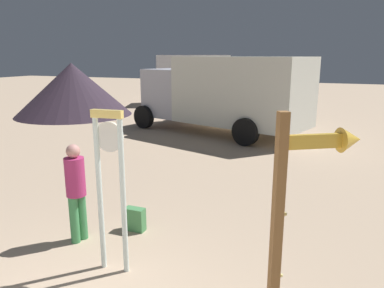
{
  "coord_description": "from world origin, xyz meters",
  "views": [
    {
      "loc": [
        2.41,
        -1.86,
        2.82
      ],
      "look_at": [
        -0.09,
        4.37,
        1.2
      ],
      "focal_mm": 34.14,
      "sensor_mm": 36.0,
      "label": 1
    }
  ],
  "objects_px": {
    "backpack": "(135,219)",
    "arrow_sign": "(305,188)",
    "box_truck_near": "(225,92)",
    "box_truck_far": "(205,78)",
    "standing_clock": "(111,176)",
    "dome_tent": "(73,89)",
    "person_near_clock": "(76,188)"
  },
  "relations": [
    {
      "from": "arrow_sign",
      "to": "box_truck_near",
      "type": "xyz_separation_m",
      "value": [
        -3.62,
        9.26,
        0.0
      ]
    },
    {
      "from": "box_truck_far",
      "to": "backpack",
      "type": "bearing_deg",
      "value": -74.28
    },
    {
      "from": "standing_clock",
      "to": "box_truck_far",
      "type": "relative_size",
      "value": 0.33
    },
    {
      "from": "arrow_sign",
      "to": "dome_tent",
      "type": "height_order",
      "value": "dome_tent"
    },
    {
      "from": "box_truck_near",
      "to": "dome_tent",
      "type": "relative_size",
      "value": 1.26
    },
    {
      "from": "dome_tent",
      "to": "box_truck_far",
      "type": "bearing_deg",
      "value": 53.59
    },
    {
      "from": "backpack",
      "to": "arrow_sign",
      "type": "bearing_deg",
      "value": -24.19
    },
    {
      "from": "backpack",
      "to": "box_truck_far",
      "type": "xyz_separation_m",
      "value": [
        -4.44,
        15.79,
        1.38
      ]
    },
    {
      "from": "box_truck_near",
      "to": "dome_tent",
      "type": "height_order",
      "value": "box_truck_near"
    },
    {
      "from": "standing_clock",
      "to": "box_truck_far",
      "type": "height_order",
      "value": "box_truck_far"
    },
    {
      "from": "standing_clock",
      "to": "backpack",
      "type": "relative_size",
      "value": 5.6
    },
    {
      "from": "person_near_clock",
      "to": "dome_tent",
      "type": "relative_size",
      "value": 0.28
    },
    {
      "from": "backpack",
      "to": "box_truck_far",
      "type": "distance_m",
      "value": 16.46
    },
    {
      "from": "person_near_clock",
      "to": "dome_tent",
      "type": "distance_m",
      "value": 13.21
    },
    {
      "from": "standing_clock",
      "to": "arrow_sign",
      "type": "height_order",
      "value": "arrow_sign"
    },
    {
      "from": "person_near_clock",
      "to": "box_truck_far",
      "type": "height_order",
      "value": "box_truck_far"
    },
    {
      "from": "backpack",
      "to": "dome_tent",
      "type": "relative_size",
      "value": 0.07
    },
    {
      "from": "standing_clock",
      "to": "backpack",
      "type": "xyz_separation_m",
      "value": [
        -0.32,
        1.09,
        -1.14
      ]
    },
    {
      "from": "backpack",
      "to": "box_truck_far",
      "type": "height_order",
      "value": "box_truck_far"
    },
    {
      "from": "standing_clock",
      "to": "person_near_clock",
      "type": "relative_size",
      "value": 1.4
    },
    {
      "from": "box_truck_near",
      "to": "backpack",
      "type": "bearing_deg",
      "value": -83.6
    },
    {
      "from": "arrow_sign",
      "to": "person_near_clock",
      "type": "relative_size",
      "value": 1.49
    },
    {
      "from": "box_truck_far",
      "to": "standing_clock",
      "type": "bearing_deg",
      "value": -74.23
    },
    {
      "from": "person_near_clock",
      "to": "box_truck_far",
      "type": "distance_m",
      "value": 16.87
    },
    {
      "from": "standing_clock",
      "to": "person_near_clock",
      "type": "bearing_deg",
      "value": 154.29
    },
    {
      "from": "arrow_sign",
      "to": "box_truck_far",
      "type": "relative_size",
      "value": 0.35
    },
    {
      "from": "person_near_clock",
      "to": "box_truck_near",
      "type": "bearing_deg",
      "value": 91.74
    },
    {
      "from": "dome_tent",
      "to": "person_near_clock",
      "type": "bearing_deg",
      "value": -50.5
    },
    {
      "from": "arrow_sign",
      "to": "person_near_clock",
      "type": "height_order",
      "value": "arrow_sign"
    },
    {
      "from": "backpack",
      "to": "standing_clock",
      "type": "bearing_deg",
      "value": -73.52
    },
    {
      "from": "arrow_sign",
      "to": "box_truck_near",
      "type": "distance_m",
      "value": 9.94
    },
    {
      "from": "arrow_sign",
      "to": "dome_tent",
      "type": "distance_m",
      "value": 15.96
    }
  ]
}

